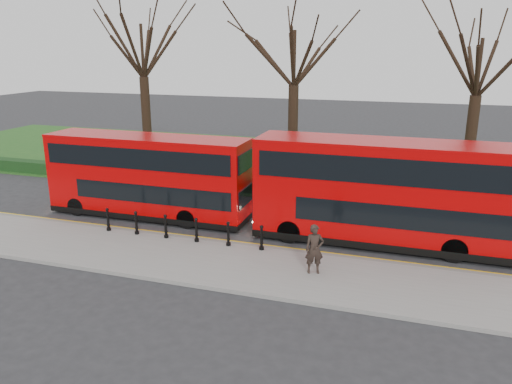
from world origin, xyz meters
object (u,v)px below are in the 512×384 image
(bus_lead, at_px, (148,177))
(pedestrian, at_px, (314,249))
(bollard_row, at_px, (181,228))
(bus_rear, at_px, (388,194))

(bus_lead, bearing_deg, pedestrian, -24.67)
(bollard_row, relative_size, pedestrian, 4.00)
(bollard_row, height_order, pedestrian, pedestrian)
(bus_lead, xyz_separation_m, pedestrian, (9.06, -4.16, -0.94))
(bus_rear, relative_size, pedestrian, 6.03)
(bus_lead, relative_size, pedestrian, 5.47)
(bollard_row, height_order, bus_rear, bus_rear)
(bus_rear, bearing_deg, pedestrian, -118.95)
(bollard_row, bearing_deg, bus_rear, 17.26)
(pedestrian, bearing_deg, bollard_row, 146.81)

